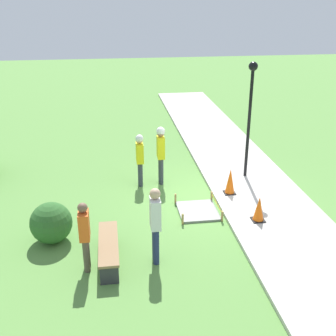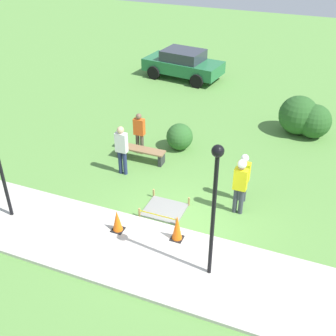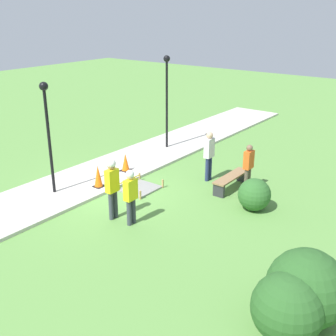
{
  "view_description": "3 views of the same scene",
  "coord_description": "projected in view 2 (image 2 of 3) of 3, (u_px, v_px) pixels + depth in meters",
  "views": [
    {
      "loc": [
        -10.93,
        2.95,
        5.64
      ],
      "look_at": [
        -0.28,
        1.43,
        1.18
      ],
      "focal_mm": 45.0,
      "sensor_mm": 36.0,
      "label": 1
    },
    {
      "loc": [
        3.21,
        -8.84,
        8.04
      ],
      "look_at": [
        -1.06,
        1.69,
        0.89
      ],
      "focal_mm": 45.0,
      "sensor_mm": 36.0,
      "label": 2
    },
    {
      "loc": [
        9.31,
        9.55,
        5.88
      ],
      "look_at": [
        -1.24,
        1.52,
        0.85
      ],
      "focal_mm": 45.0,
      "sensor_mm": 36.0,
      "label": 3
    }
  ],
  "objects": [
    {
      "name": "traffic_cone_near_patch",
      "position": [
        117.0,
        221.0,
        11.9
      ],
      "size": [
        0.34,
        0.34,
        0.69
      ],
      "color": "black",
      "rests_on": "sidewalk"
    },
    {
      "name": "traffic_cone_far_patch",
      "position": [
        177.0,
        228.0,
        11.56
      ],
      "size": [
        0.34,
        0.34,
        0.79
      ],
      "color": "black",
      "rests_on": "sidewalk"
    },
    {
      "name": "shrub_rounded_mid",
      "position": [
        298.0,
        115.0,
        17.03
      ],
      "size": [
        1.58,
        1.58,
        1.58
      ],
      "color": "#285623",
      "rests_on": "ground_plane"
    },
    {
      "name": "parked_car_green",
      "position": [
        183.0,
        64.0,
        22.5
      ],
      "size": [
        4.35,
        2.49,
        1.52
      ],
      "rotation": [
        0.0,
        0.0,
        -0.13
      ],
      "color": "#236B3D",
      "rests_on": "ground_plane"
    },
    {
      "name": "ground_plane",
      "position": [
        180.0,
        230.0,
        12.23
      ],
      "size": [
        60.0,
        60.0,
        0.0
      ],
      "primitive_type": "plane",
      "color": "#5B8E42"
    },
    {
      "name": "lamppost_near",
      "position": [
        215.0,
        194.0,
        9.41
      ],
      "size": [
        0.28,
        0.28,
        3.69
      ],
      "color": "black",
      "rests_on": "sidewalk"
    },
    {
      "name": "bystander_in_gray_shirt",
      "position": [
        122.0,
        147.0,
        14.25
      ],
      "size": [
        0.4,
        0.24,
        1.83
      ],
      "color": "navy",
      "rests_on": "ground_plane"
    },
    {
      "name": "park_bench",
      "position": [
        141.0,
        152.0,
        15.38
      ],
      "size": [
        1.85,
        0.44,
        0.49
      ],
      "color": "#2D2D33",
      "rests_on": "ground_plane"
    },
    {
      "name": "worker_supervisor",
      "position": [
        240.0,
        182.0,
        12.33
      ],
      "size": [
        0.4,
        0.27,
        1.88
      ],
      "color": "#383D47",
      "rests_on": "ground_plane"
    },
    {
      "name": "shrub_rounded_near",
      "position": [
        180.0,
        137.0,
        16.04
      ],
      "size": [
        1.02,
        1.02,
        1.02
      ],
      "color": "#2D6028",
      "rests_on": "ground_plane"
    },
    {
      "name": "shrub_rounded_far",
      "position": [
        314.0,
        121.0,
        16.79
      ],
      "size": [
        1.37,
        1.37,
        1.37
      ],
      "color": "#285623",
      "rests_on": "ground_plane"
    },
    {
      "name": "bystander_in_orange_shirt",
      "position": [
        139.0,
        131.0,
        15.54
      ],
      "size": [
        0.4,
        0.22,
        1.63
      ],
      "color": "brown",
      "rests_on": "ground_plane"
    },
    {
      "name": "wet_concrete_patch",
      "position": [
        165.0,
        210.0,
        12.98
      ],
      "size": [
        1.25,
        1.12,
        0.3
      ],
      "color": "gray",
      "rests_on": "ground_plane"
    },
    {
      "name": "worker_assistant",
      "position": [
        243.0,
        174.0,
        12.95
      ],
      "size": [
        0.4,
        0.24,
        1.68
      ],
      "color": "#383D47",
      "rests_on": "ground_plane"
    },
    {
      "name": "sidewalk",
      "position": [
        162.0,
        260.0,
        11.14
      ],
      "size": [
        28.0,
        2.73,
        0.1
      ],
      "color": "#BCB7AD",
      "rests_on": "ground_plane"
    }
  ]
}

